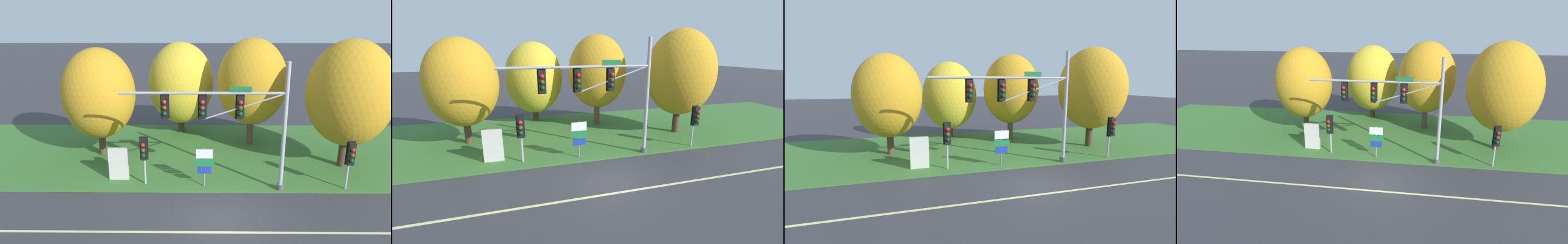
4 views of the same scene
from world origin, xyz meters
TOP-DOWN VIEW (x-y plane):
  - ground_plane at (0.00, 0.00)m, footprint 160.00×160.00m
  - lane_stripe at (0.00, -1.20)m, footprint 36.00×0.16m
  - grass_verge at (0.00, 8.25)m, footprint 48.00×11.50m
  - traffic_signal_mast at (0.61, 2.76)m, footprint 8.71×0.49m
  - pedestrian_signal_near_kerb at (-4.11, 3.21)m, footprint 0.46×0.55m
  - pedestrian_signal_further_along at (6.90, 2.69)m, footprint 0.46×0.55m
  - route_sign_post at (-0.81, 3.07)m, footprint 1.05×0.08m
  - tree_nearest_road at (-7.55, 7.72)m, footprint 4.68×4.68m
  - tree_left_of_mast at (-2.50, 12.39)m, footprint 4.92×4.92m
  - tree_behind_signpost at (2.53, 9.91)m, footprint 4.80×4.80m
  - tree_mid_verge at (7.77, 5.98)m, footprint 5.08×5.08m
  - info_kiosk at (-5.69, 3.95)m, footprint 1.10×0.24m

SIDE VIEW (x-z plane):
  - ground_plane at x=0.00m, z-range 0.00..0.00m
  - lane_stripe at x=0.00m, z-range 0.00..0.01m
  - grass_verge at x=0.00m, z-range 0.00..0.10m
  - info_kiosk at x=-5.69m, z-range 0.09..1.99m
  - route_sign_post at x=-0.81m, z-range 0.38..2.63m
  - pedestrian_signal_further_along at x=6.90m, z-range 0.69..3.49m
  - pedestrian_signal_near_kerb at x=-4.11m, z-range 0.70..3.53m
  - tree_left_of_mast at x=-2.50m, z-range 0.50..7.47m
  - tree_nearest_road at x=-7.55m, z-range 0.71..7.80m
  - traffic_signal_mast at x=0.61m, z-range 0.83..7.82m
  - tree_behind_signpost at x=2.53m, z-range 0.84..8.34m
  - tree_mid_verge at x=7.77m, z-range 0.81..8.62m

